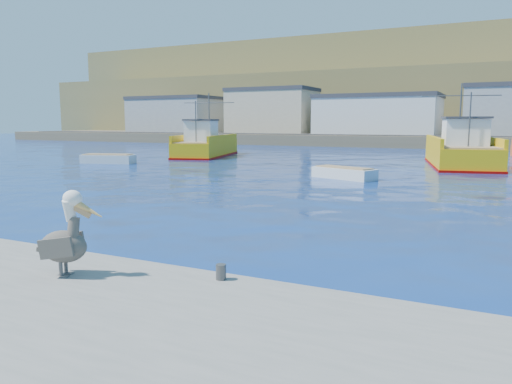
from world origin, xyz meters
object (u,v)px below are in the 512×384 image
(trawler_yellow_a, at_px, (206,146))
(pelican, at_px, (66,239))
(trawler_yellow_b, at_px, (461,152))
(skiff_left, at_px, (108,160))
(skiff_mid, at_px, (344,174))

(trawler_yellow_a, distance_m, pelican, 41.99)
(trawler_yellow_a, height_order, trawler_yellow_b, trawler_yellow_b)
(trawler_yellow_a, relative_size, skiff_left, 2.63)
(trawler_yellow_b, distance_m, pelican, 36.33)
(trawler_yellow_b, relative_size, skiff_left, 2.84)
(pelican, bearing_deg, trawler_yellow_b, 82.83)
(skiff_left, height_order, pelican, pelican)
(skiff_mid, bearing_deg, pelican, -86.93)
(skiff_left, bearing_deg, pelican, -48.55)
(trawler_yellow_a, xyz_separation_m, pelican, (19.95, -36.95, 0.16))
(skiff_left, bearing_deg, skiff_mid, -6.41)
(trawler_yellow_b, bearing_deg, skiff_mid, -114.27)
(trawler_yellow_a, bearing_deg, trawler_yellow_b, -2.10)
(trawler_yellow_b, xyz_separation_m, skiff_left, (-27.17, -10.42, -0.81))
(trawler_yellow_a, xyz_separation_m, skiff_left, (-2.69, -11.32, -0.76))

